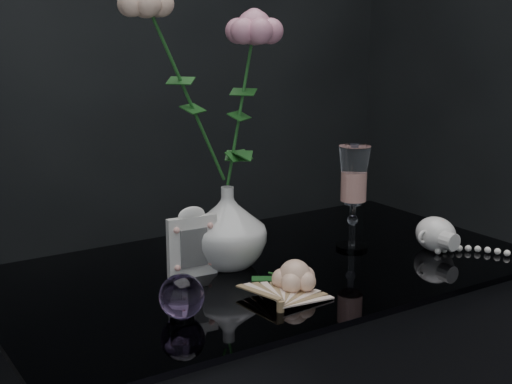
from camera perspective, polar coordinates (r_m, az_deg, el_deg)
vase at (r=1.38m, az=-2.28°, el=-2.82°), size 0.17×0.17×0.16m
wine_glass at (r=1.49m, az=7.79°, el=-0.48°), size 0.07×0.07×0.22m
picture_frame at (r=1.33m, az=-5.14°, el=-3.98°), size 0.11×0.08×0.13m
paperweight at (r=1.16m, az=-5.96°, el=-8.31°), size 0.10×0.10×0.07m
paper_fan at (r=1.18m, az=1.97°, el=-9.04°), size 0.27×0.24×0.02m
loose_rose at (r=1.26m, az=3.13°, el=-6.73°), size 0.14×0.18×0.06m
pearl_jar at (r=1.53m, az=14.19°, el=-3.16°), size 0.26×0.27×0.08m
roses at (r=1.31m, az=-3.69°, el=8.89°), size 0.31×0.11×0.42m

